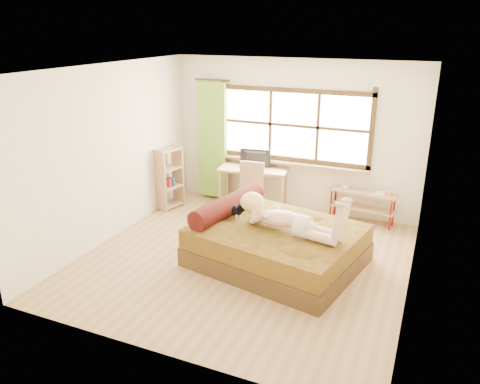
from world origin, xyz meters
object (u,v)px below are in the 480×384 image
at_px(kitten, 233,209).
at_px(desk, 253,173).
at_px(chair, 250,187).
at_px(woman, 287,208).
at_px(pipe_shelf, 363,200).
at_px(bookshelf, 169,178).
at_px(bed, 274,243).

bearing_deg(kitten, desk, 113.99).
xyz_separation_m(kitten, chair, (-0.30, 1.39, -0.14)).
bearing_deg(woman, chair, 138.73).
height_order(woman, kitten, woman).
distance_m(kitten, chair, 1.43).
bearing_deg(pipe_shelf, bookshelf, -161.44).
relative_size(desk, bookshelf, 1.15).
relative_size(bed, kitten, 7.61).
bearing_deg(bookshelf, kitten, -20.27).
xyz_separation_m(bed, desk, (-1.05, 1.85, 0.37)).
bearing_deg(desk, bed, -68.52).
relative_size(woman, kitten, 4.67).
bearing_deg(bed, kitten, -175.95).
height_order(bed, bookshelf, bookshelf).
height_order(desk, pipe_shelf, desk).
bearing_deg(desk, woman, -64.84).
xyz_separation_m(pipe_shelf, bookshelf, (-3.41, -0.69, 0.17)).
xyz_separation_m(bed, woman, (0.20, -0.06, 0.58)).
bearing_deg(woman, kitten, -178.13).
distance_m(bed, desk, 2.16).
relative_size(woman, chair, 1.59).
height_order(bed, chair, chair).
bearing_deg(pipe_shelf, bed, -107.99).
distance_m(woman, chair, 1.97).
bearing_deg(chair, desk, 95.39).
xyz_separation_m(woman, desk, (-1.25, 1.91, -0.21)).
bearing_deg(bookshelf, desk, 34.52).
distance_m(kitten, pipe_shelf, 2.47).
bearing_deg(woman, bookshelf, 165.33).
distance_m(chair, bookshelf, 1.54).
xyz_separation_m(bed, bookshelf, (-2.49, 1.27, 0.28)).
bearing_deg(pipe_shelf, desk, -169.50).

